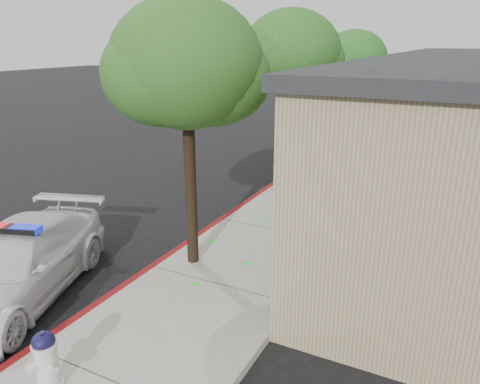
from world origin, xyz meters
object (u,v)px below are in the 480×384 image
at_px(street_tree_near, 187,70).
at_px(street_tree_far, 355,61).
at_px(police_car, 16,265).
at_px(fire_hydrant, 46,360).
at_px(street_tree_mid, 291,57).

distance_m(street_tree_near, street_tree_far, 11.62).
height_order(police_car, fire_hydrant, police_car).
height_order(fire_hydrant, street_tree_far, street_tree_far).
distance_m(police_car, street_tree_mid, 8.89).
bearing_deg(street_tree_near, fire_hydrant, -86.20).
bearing_deg(street_tree_mid, police_car, -106.80).
xyz_separation_m(police_car, street_tree_far, (2.66, 14.13, 3.17)).
relative_size(fire_hydrant, street_tree_near, 0.16).
bearing_deg(police_car, street_tree_near, 28.69).
distance_m(police_car, street_tree_far, 14.72).
xyz_separation_m(fire_hydrant, street_tree_mid, (-0.21, 9.38, 3.62)).
distance_m(street_tree_near, street_tree_mid, 5.30).
distance_m(fire_hydrant, street_tree_far, 16.02).
height_order(street_tree_near, street_tree_mid, street_tree_mid).
height_order(fire_hydrant, street_tree_near, street_tree_near).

